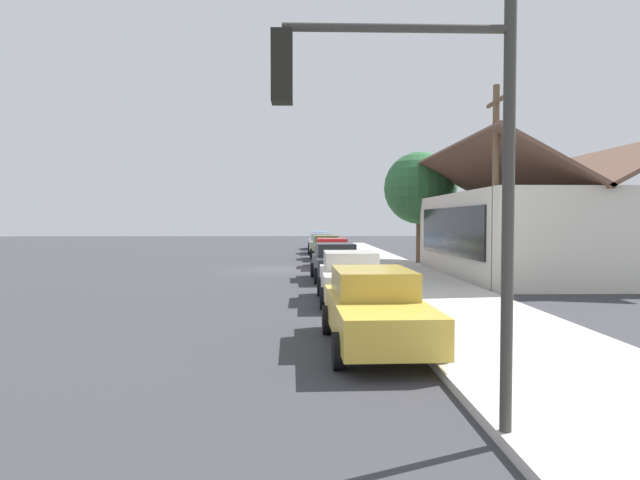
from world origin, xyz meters
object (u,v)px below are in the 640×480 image
(traffic_light_main, at_px, (417,145))
(utility_pole_wooden, at_px, (495,184))
(car_ivory, at_px, (351,276))
(shade_tree, at_px, (420,188))
(car_skyblue, at_px, (320,240))
(car_charcoal, at_px, (336,261))
(car_olive, at_px, (326,247))
(car_mustard, at_px, (375,308))
(car_silver, at_px, (321,243))
(fire_hydrant_red, at_px, (384,278))
(car_cherry, at_px, (332,253))

(traffic_light_main, xyz_separation_m, utility_pole_wooden, (-13.48, 5.66, 0.44))
(car_ivory, xyz_separation_m, shade_tree, (-16.12, 5.64, 3.76))
(car_skyblue, xyz_separation_m, utility_pole_wooden, (29.79, 5.47, 3.11))
(utility_pole_wooden, bearing_deg, shade_tree, 179.18)
(shade_tree, bearing_deg, utility_pole_wooden, -0.82)
(car_skyblue, height_order, car_charcoal, same)
(car_olive, relative_size, utility_pole_wooden, 0.60)
(car_mustard, height_order, shade_tree, shade_tree)
(car_silver, relative_size, car_mustard, 0.92)
(shade_tree, height_order, traffic_light_main, shade_tree)
(car_silver, bearing_deg, car_olive, 1.36)
(car_charcoal, height_order, car_ivory, same)
(car_olive, relative_size, car_charcoal, 1.00)
(car_olive, relative_size, fire_hydrant_red, 6.37)
(car_skyblue, relative_size, car_silver, 1.09)
(car_skyblue, relative_size, car_olive, 1.09)
(fire_hydrant_red, bearing_deg, car_mustard, -9.63)
(utility_pole_wooden, distance_m, fire_hydrant_red, 5.27)
(car_charcoal, xyz_separation_m, fire_hydrant_red, (3.93, 1.56, -0.32))
(car_ivory, bearing_deg, car_cherry, 179.70)
(car_cherry, relative_size, traffic_light_main, 0.87)
(car_skyblue, distance_m, fire_hydrant_red, 29.61)
(car_skyblue, distance_m, car_silver, 6.70)
(car_skyblue, xyz_separation_m, traffic_light_main, (43.27, -0.19, 2.67))
(car_silver, xyz_separation_m, utility_pole_wooden, (23.09, 5.59, 3.11))
(car_ivory, bearing_deg, car_skyblue, 180.00)
(car_olive, bearing_deg, car_silver, 178.54)
(traffic_light_main, xyz_separation_m, fire_hydrant_red, (-13.70, 1.66, -2.99))
(car_skyblue, height_order, utility_pole_wooden, utility_pole_wooden)
(car_ivory, relative_size, utility_pole_wooden, 0.60)
(car_skyblue, relative_size, car_charcoal, 1.09)
(car_charcoal, xyz_separation_m, car_mustard, (12.72, 0.07, 0.00))
(car_cherry, bearing_deg, car_skyblue, -178.35)
(car_olive, distance_m, utility_pole_wooden, 17.80)
(car_mustard, relative_size, fire_hydrant_red, 6.88)
(car_charcoal, bearing_deg, fire_hydrant_red, 19.37)
(car_cherry, bearing_deg, car_silver, -177.68)
(shade_tree, bearing_deg, car_skyblue, -160.38)
(car_olive, relative_size, shade_tree, 0.66)
(car_mustard, relative_size, shade_tree, 0.72)
(car_cherry, relative_size, car_ivory, 1.00)
(car_skyblue, xyz_separation_m, shade_tree, (15.92, 5.67, 3.76))
(traffic_light_main, bearing_deg, shade_tree, 167.91)
(car_cherry, distance_m, car_charcoal, 6.42)
(traffic_light_main, relative_size, utility_pole_wooden, 0.69)
(car_silver, relative_size, car_ivory, 1.00)
(car_olive, distance_m, shade_tree, 7.37)
(car_skyblue, xyz_separation_m, car_ivory, (32.04, 0.03, -0.00))
(traffic_light_main, distance_m, utility_pole_wooden, 14.63)
(car_olive, bearing_deg, car_skyblue, 177.63)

